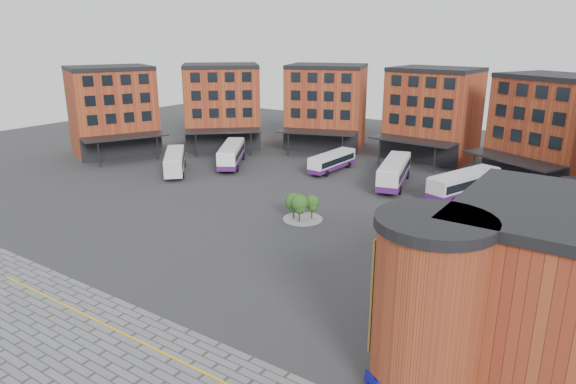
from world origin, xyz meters
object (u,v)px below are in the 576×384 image
Objects in this scene: bus_c at (332,161)px; bus_e at (464,184)px; bus_a at (175,161)px; bus_f at (521,213)px; bus_d at (394,172)px; tree_island at (300,205)px; bus_b at (232,154)px.

bus_c is 0.84× the size of bus_e.
bus_a reaches higher than bus_f.
bus_d is at bearing -21.14° from bus_a.
tree_island is at bearing -104.26° from bus_e.
bus_e is (34.53, 4.06, -0.04)m from bus_b.
bus_b is at bearing 174.35° from bus_d.
bus_a is 23.29m from bus_c.
bus_c is at bearing -10.15° from bus_b.
bus_e is at bearing -2.77° from bus_c.
bus_e is (20.00, -1.88, 0.27)m from bus_c.
bus_b reaches higher than tree_island.
bus_e reaches higher than tree_island.
bus_d is 1.07× the size of bus_e.
bus_b reaches higher than bus_c.
bus_a is at bearing -143.69° from bus_e.
tree_island is 22.36m from bus_e.
bus_d reaches higher than bus_a.
bus_c is (-7.75, 20.59, -0.33)m from tree_island.
bus_b reaches higher than bus_e.
bus_e is at bearing 56.80° from tree_island.
bus_c is 20.09m from bus_e.
bus_e is at bearing -14.83° from bus_d.
bus_b is 42.65m from bus_f.
tree_island is 26.67m from bus_b.
bus_f reaches higher than bus_c.
bus_a is 46.90m from bus_f.
tree_island is 0.37× the size of bus_e.
bus_b reaches higher than bus_a.
bus_b is 1.16× the size of bus_c.
bus_a is 0.82× the size of bus_e.
bus_d is 18.75m from bus_f.
bus_a is at bearing -114.70° from bus_f.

